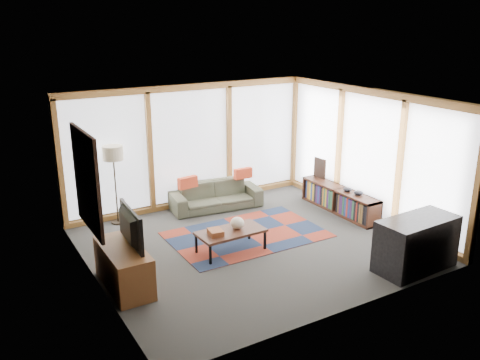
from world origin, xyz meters
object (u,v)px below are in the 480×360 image
sofa (216,195)px  floor_lamp (115,185)px  coffee_table (231,241)px  tv_console (124,267)px  bookshelf (339,200)px  television (125,228)px  bar_counter (416,244)px

sofa → floor_lamp: (-2.06, 0.25, 0.50)m
coffee_table → tv_console: size_ratio=0.91×
floor_lamp → bookshelf: size_ratio=0.76×
sofa → floor_lamp: floor_lamp is taller
coffee_table → television: bearing=-174.0°
floor_lamp → bar_counter: 5.58m
bar_counter → coffee_table: bearing=135.4°
bookshelf → television: 4.89m
television → bookshelf: bearing=-79.0°
coffee_table → tv_console: tv_console is taller
floor_lamp → coffee_table: bearing=-60.4°
floor_lamp → bookshelf: 4.56m
sofa → coffee_table: 2.16m
coffee_table → bookshelf: 2.93m
bookshelf → coffee_table: bearing=-170.0°
sofa → coffee_table: bearing=-103.9°
sofa → bar_counter: (1.48, -4.06, 0.15)m
coffee_table → tv_console: 1.99m
floor_lamp → bar_counter: floor_lamp is taller
sofa → bar_counter: bar_counter is taller
coffee_table → bar_counter: 3.05m
bookshelf → bar_counter: 2.64m
sofa → tv_console: 3.56m
tv_console → television: size_ratio=1.28×
tv_console → television: 0.62m
sofa → television: bearing=-133.3°
television → bar_counter: bearing=-111.4°
tv_console → coffee_table: bearing=7.2°
sofa → television: (-2.67, -2.21, 0.65)m
tv_console → bar_counter: (4.23, -1.79, 0.11)m
floor_lamp → coffee_table: 2.67m
sofa → coffee_table: (-0.77, -2.01, -0.08)m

